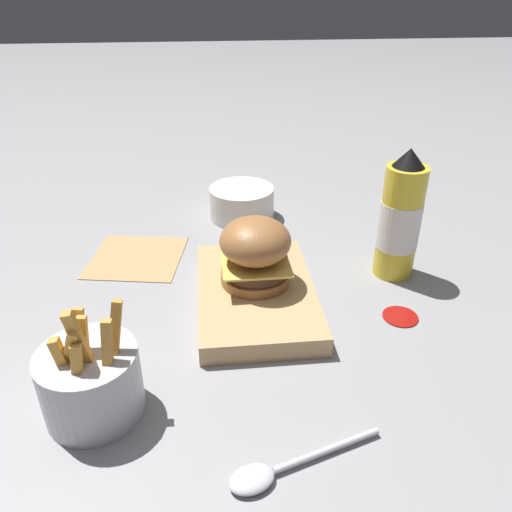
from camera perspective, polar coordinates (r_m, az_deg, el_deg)
ground_plane at (r=0.73m, az=-5.59°, el=-5.44°), size 6.00×6.00×0.00m
serving_board at (r=0.72m, az=0.00°, el=-4.43°), size 0.26×0.17×0.03m
burger at (r=0.70m, az=-0.07°, el=0.56°), size 0.10×0.10×0.10m
ketchup_bottle at (r=0.79m, az=16.12°, el=4.01°), size 0.06×0.06×0.21m
fries_basket at (r=0.57m, az=-18.35°, el=-13.38°), size 0.11×0.11×0.14m
side_bowl at (r=0.97m, az=-1.64°, el=6.21°), size 0.12×0.12×0.06m
spoon at (r=0.52m, az=1.70°, el=-23.44°), size 0.07×0.16×0.01m
ketchup_puddle at (r=0.73m, az=16.17°, el=-6.62°), size 0.05×0.05×0.00m
parchment_square at (r=0.87m, az=-13.46°, el=-0.11°), size 0.17×0.17×0.00m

